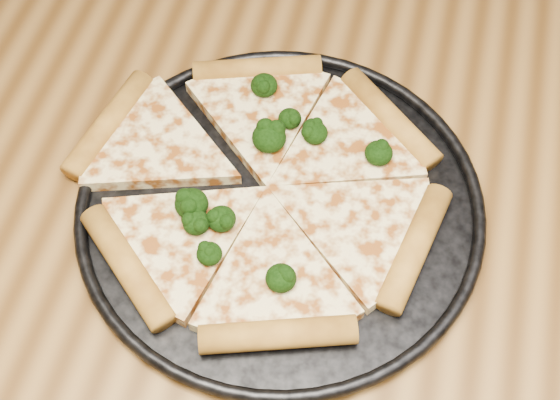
# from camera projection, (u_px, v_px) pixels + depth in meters

# --- Properties ---
(dining_table) EXTENTS (1.20, 0.90, 0.75)m
(dining_table) POSITION_uv_depth(u_px,v_px,m) (380.00, 293.00, 0.74)
(dining_table) COLOR brown
(dining_table) RESTS_ON ground
(pizza_pan) EXTENTS (0.35, 0.35, 0.02)m
(pizza_pan) POSITION_uv_depth(u_px,v_px,m) (280.00, 205.00, 0.68)
(pizza_pan) COLOR black
(pizza_pan) RESTS_ON dining_table
(pizza) EXTENTS (0.34, 0.32, 0.02)m
(pizza) POSITION_uv_depth(u_px,v_px,m) (262.00, 186.00, 0.68)
(pizza) COLOR #FFE79C
(pizza) RESTS_ON pizza_pan
(broccoli_florets) EXTENTS (0.17, 0.22, 0.02)m
(broccoli_florets) POSITION_uv_depth(u_px,v_px,m) (264.00, 172.00, 0.67)
(broccoli_florets) COLOR black
(broccoli_florets) RESTS_ON pizza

